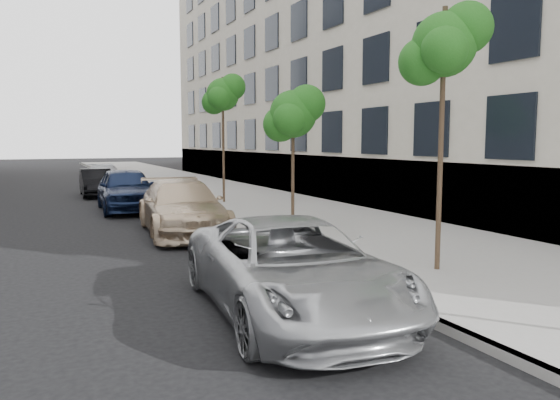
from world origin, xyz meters
TOP-DOWN VIEW (x-y plane):
  - ground at (0.00, 0.00)m, footprint 160.00×160.00m
  - sidewalk at (4.30, 24.00)m, footprint 6.40×72.00m
  - curb at (1.18, 24.00)m, footprint 0.15×72.00m
  - tree_near at (3.23, 1.50)m, footprint 1.59×1.39m
  - tree_mid at (3.23, 8.00)m, footprint 1.74×1.54m
  - tree_far at (3.23, 14.50)m, footprint 1.67×1.47m
  - minivan at (-0.43, 0.54)m, footprint 2.87×5.42m
  - suv at (-0.10, 8.41)m, footprint 2.57×5.39m
  - sedan_blue at (-0.74, 14.31)m, footprint 2.16×4.92m
  - sedan_black at (-1.16, 20.58)m, footprint 1.47×3.97m
  - sedan_rear at (-0.10, 26.28)m, footprint 1.89×4.45m

SIDE VIEW (x-z plane):
  - ground at x=0.00m, z-range 0.00..0.00m
  - sidewalk at x=4.30m, z-range 0.00..0.14m
  - curb at x=1.18m, z-range 0.00..0.14m
  - sedan_rear at x=-0.10m, z-range 0.00..1.28m
  - sedan_black at x=-1.16m, z-range 0.00..1.30m
  - minivan at x=-0.43m, z-range 0.00..1.45m
  - suv at x=-0.10m, z-range 0.00..1.52m
  - sedan_blue at x=-0.74m, z-range 0.00..1.65m
  - tree_mid at x=3.23m, z-range 1.36..5.52m
  - tree_near at x=3.23m, z-range 1.89..6.97m
  - tree_far at x=3.23m, z-range 1.90..7.09m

